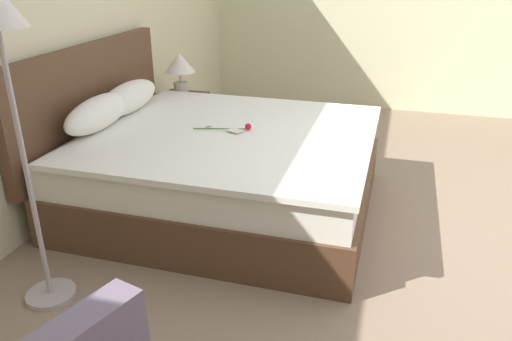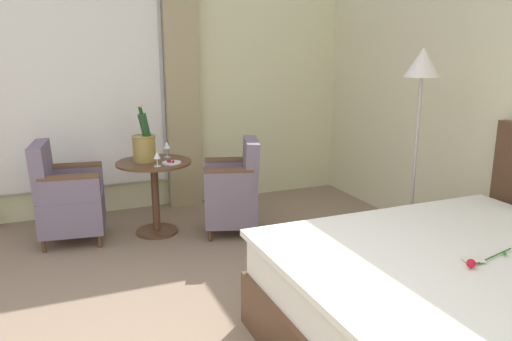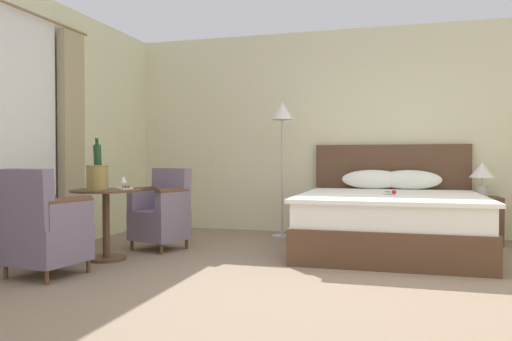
{
  "view_description": "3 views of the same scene",
  "coord_description": "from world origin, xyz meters",
  "px_view_note": "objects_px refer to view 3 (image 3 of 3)",
  "views": [
    {
      "loc": [
        -3.04,
        0.65,
        1.83
      ],
      "look_at": [
        -0.79,
        1.3,
        0.81
      ],
      "focal_mm": 35.0,
      "sensor_mm": 36.0,
      "label": 1
    },
    {
      "loc": [
        2.06,
        -0.27,
        1.75
      ],
      "look_at": [
        -1.23,
        1.1,
        0.86
      ],
      "focal_mm": 35.0,
      "sensor_mm": 36.0,
      "label": 2
    },
    {
      "loc": [
        0.3,
        -3.8,
        1.0
      ],
      "look_at": [
        -1.12,
        1.27,
        0.89
      ],
      "focal_mm": 35.0,
      "sensor_mm": 36.0,
      "label": 3
    }
  ],
  "objects_px": {
    "wine_glass_near_edge": "(103,178)",
    "wine_glass_near_bucket": "(124,180)",
    "floor_lamp_brass": "(282,128)",
    "nightstand": "(481,220)",
    "champagne_bucket": "(97,174)",
    "snack_plate": "(125,188)",
    "bedside_lamp": "(482,173)",
    "side_table_round": "(106,215)",
    "armchair_by_window": "(162,213)",
    "armchair_facing_bed": "(44,229)",
    "bed": "(390,219)"
  },
  "relations": [
    {
      "from": "wine_glass_near_bucket",
      "to": "armchair_facing_bed",
      "type": "xyz_separation_m",
      "value": [
        -0.31,
        -0.78,
        -0.39
      ]
    },
    {
      "from": "floor_lamp_brass",
      "to": "armchair_facing_bed",
      "type": "distance_m",
      "value": 3.2
    },
    {
      "from": "armchair_by_window",
      "to": "floor_lamp_brass",
      "type": "bearing_deg",
      "value": 45.88
    },
    {
      "from": "bed",
      "to": "armchair_facing_bed",
      "type": "height_order",
      "value": "bed"
    },
    {
      "from": "nightstand",
      "to": "side_table_round",
      "type": "height_order",
      "value": "side_table_round"
    },
    {
      "from": "side_table_round",
      "to": "armchair_by_window",
      "type": "relative_size",
      "value": 0.78
    },
    {
      "from": "wine_glass_near_edge",
      "to": "armchair_by_window",
      "type": "bearing_deg",
      "value": 53.72
    },
    {
      "from": "wine_glass_near_edge",
      "to": "nightstand",
      "type": "bearing_deg",
      "value": 26.05
    },
    {
      "from": "side_table_round",
      "to": "armchair_facing_bed",
      "type": "height_order",
      "value": "armchair_facing_bed"
    },
    {
      "from": "armchair_by_window",
      "to": "armchair_facing_bed",
      "type": "xyz_separation_m",
      "value": [
        -0.36,
        -1.49,
        -0.0
      ]
    },
    {
      "from": "wine_glass_near_edge",
      "to": "snack_plate",
      "type": "xyz_separation_m",
      "value": [
        0.27,
        -0.02,
        -0.11
      ]
    },
    {
      "from": "champagne_bucket",
      "to": "armchair_facing_bed",
      "type": "xyz_separation_m",
      "value": [
        -0.05,
        -0.72,
        -0.45
      ]
    },
    {
      "from": "bedside_lamp",
      "to": "champagne_bucket",
      "type": "xyz_separation_m",
      "value": [
        -3.84,
        -2.15,
        0.02
      ]
    },
    {
      "from": "bed",
      "to": "champagne_bucket",
      "type": "height_order",
      "value": "champagne_bucket"
    },
    {
      "from": "bedside_lamp",
      "to": "wine_glass_near_edge",
      "type": "distance_m",
      "value": 4.37
    },
    {
      "from": "armchair_by_window",
      "to": "champagne_bucket",
      "type": "bearing_deg",
      "value": -111.99
    },
    {
      "from": "champagne_bucket",
      "to": "snack_plate",
      "type": "height_order",
      "value": "champagne_bucket"
    },
    {
      "from": "nightstand",
      "to": "wine_glass_near_edge",
      "type": "distance_m",
      "value": 4.4
    },
    {
      "from": "armchair_facing_bed",
      "to": "side_table_round",
      "type": "bearing_deg",
      "value": 82.55
    },
    {
      "from": "bed",
      "to": "armchair_by_window",
      "type": "height_order",
      "value": "bed"
    },
    {
      "from": "champagne_bucket",
      "to": "snack_plate",
      "type": "xyz_separation_m",
      "value": [
        0.18,
        0.21,
        -0.15
      ]
    },
    {
      "from": "floor_lamp_brass",
      "to": "wine_glass_near_edge",
      "type": "xyz_separation_m",
      "value": [
        -1.53,
        -1.71,
        -0.59
      ]
    },
    {
      "from": "wine_glass_near_edge",
      "to": "wine_glass_near_bucket",
      "type": "bearing_deg",
      "value": -25.77
    },
    {
      "from": "wine_glass_near_bucket",
      "to": "wine_glass_near_edge",
      "type": "xyz_separation_m",
      "value": [
        -0.34,
        0.16,
        0.02
      ]
    },
    {
      "from": "bedside_lamp",
      "to": "floor_lamp_brass",
      "type": "distance_m",
      "value": 2.47
    },
    {
      "from": "side_table_round",
      "to": "armchair_facing_bed",
      "type": "distance_m",
      "value": 0.79
    },
    {
      "from": "champagne_bucket",
      "to": "snack_plate",
      "type": "distance_m",
      "value": 0.32
    },
    {
      "from": "armchair_by_window",
      "to": "armchair_facing_bed",
      "type": "distance_m",
      "value": 1.53
    },
    {
      "from": "side_table_round",
      "to": "wine_glass_near_edge",
      "type": "distance_m",
      "value": 0.42
    },
    {
      "from": "wine_glass_near_bucket",
      "to": "wine_glass_near_edge",
      "type": "distance_m",
      "value": 0.38
    },
    {
      "from": "nightstand",
      "to": "wine_glass_near_bucket",
      "type": "height_order",
      "value": "wine_glass_near_bucket"
    },
    {
      "from": "bedside_lamp",
      "to": "wine_glass_near_edge",
      "type": "height_order",
      "value": "bedside_lamp"
    },
    {
      "from": "floor_lamp_brass",
      "to": "nightstand",
      "type": "bearing_deg",
      "value": 5.05
    },
    {
      "from": "bed",
      "to": "side_table_round",
      "type": "distance_m",
      "value": 3.04
    },
    {
      "from": "snack_plate",
      "to": "armchair_by_window",
      "type": "relative_size",
      "value": 0.19
    },
    {
      "from": "armchair_facing_bed",
      "to": "floor_lamp_brass",
      "type": "bearing_deg",
      "value": 60.62
    },
    {
      "from": "floor_lamp_brass",
      "to": "wine_glass_near_edge",
      "type": "bearing_deg",
      "value": -131.82
    },
    {
      "from": "wine_glass_near_bucket",
      "to": "floor_lamp_brass",
      "type": "bearing_deg",
      "value": 57.59
    },
    {
      "from": "bed",
      "to": "bedside_lamp",
      "type": "xyz_separation_m",
      "value": [
        1.05,
        0.75,
        0.5
      ]
    },
    {
      "from": "bedside_lamp",
      "to": "floor_lamp_brass",
      "type": "relative_size",
      "value": 0.23
    },
    {
      "from": "armchair_by_window",
      "to": "armchair_facing_bed",
      "type": "bearing_deg",
      "value": -103.77
    },
    {
      "from": "bed",
      "to": "floor_lamp_brass",
      "type": "bearing_deg",
      "value": 158.35
    },
    {
      "from": "wine_glass_near_edge",
      "to": "snack_plate",
      "type": "height_order",
      "value": "wine_glass_near_edge"
    },
    {
      "from": "wine_glass_near_bucket",
      "to": "wine_glass_near_edge",
      "type": "relative_size",
      "value": 0.88
    },
    {
      "from": "floor_lamp_brass",
      "to": "wine_glass_near_bucket",
      "type": "xyz_separation_m",
      "value": [
        -1.19,
        -1.87,
        -0.61
      ]
    },
    {
      "from": "side_table_round",
      "to": "wine_glass_near_edge",
      "type": "xyz_separation_m",
      "value": [
        -0.14,
        0.16,
        0.37
      ]
    },
    {
      "from": "bed",
      "to": "nightstand",
      "type": "bearing_deg",
      "value": 35.33
    },
    {
      "from": "side_table_round",
      "to": "snack_plate",
      "type": "distance_m",
      "value": 0.32
    },
    {
      "from": "nightstand",
      "to": "armchair_by_window",
      "type": "relative_size",
      "value": 0.62
    },
    {
      "from": "nightstand",
      "to": "bedside_lamp",
      "type": "height_order",
      "value": "bedside_lamp"
    }
  ]
}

